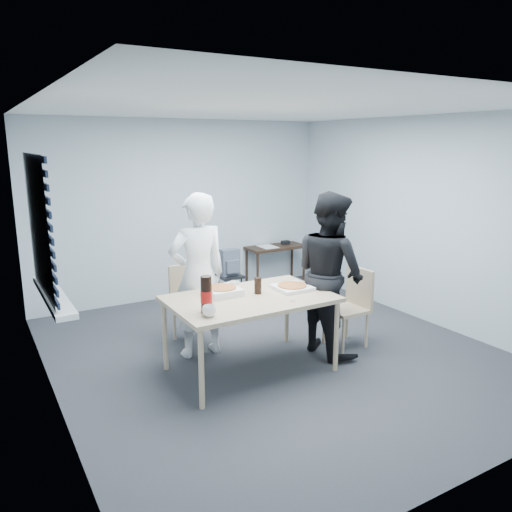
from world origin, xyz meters
TOP-DOWN VIEW (x-y plane):
  - room at (-2.20, 0.40)m, footprint 5.00×5.00m
  - dining_table at (-0.44, -0.26)m, footprint 1.60×1.01m
  - chair_far at (-0.64, 0.80)m, footprint 0.42×0.42m
  - chair_right at (0.89, -0.25)m, footprint 0.42×0.42m
  - person_white at (-0.72, 0.38)m, footprint 0.65×0.42m
  - person_black at (0.55, -0.25)m, footprint 0.47×0.86m
  - side_table at (1.48, 2.28)m, footprint 0.96×0.43m
  - stool at (0.34, 1.70)m, footprint 0.32×0.32m
  - backpack at (0.34, 1.69)m, footprint 0.26×0.19m
  - pizza_box_a at (-0.64, -0.05)m, footprint 0.33×0.33m
  - pizza_box_b at (0.06, -0.25)m, footprint 0.35×0.35m
  - mug_a at (-1.03, -0.57)m, footprint 0.17×0.17m
  - mug_b at (-0.47, 0.02)m, footprint 0.10×0.10m
  - cola_glass at (-0.32, -0.20)m, footprint 0.08×0.08m
  - soda_bottle at (-1.00, -0.46)m, footprint 0.11×0.11m
  - plastic_cups at (-0.97, -0.44)m, footprint 0.09×0.09m
  - rubber_band at (-0.16, -0.59)m, footprint 0.06×0.06m
  - papers at (1.33, 2.29)m, footprint 0.29×0.37m
  - black_box at (1.70, 2.32)m, footprint 0.16×0.14m

SIDE VIEW (x-z plane):
  - stool at x=0.34m, z-range 0.11..0.56m
  - chair_far at x=-0.64m, z-range 0.07..0.96m
  - chair_right at x=0.89m, z-range 0.07..0.96m
  - side_table at x=1.48m, z-range 0.24..0.88m
  - backpack at x=0.34m, z-range 0.44..0.81m
  - papers at x=1.33m, z-range 0.64..0.65m
  - black_box at x=1.70m, z-range 0.64..0.70m
  - dining_table at x=-0.44m, z-range 0.33..1.11m
  - rubber_band at x=-0.16m, z-range 0.78..0.78m
  - pizza_box_b at x=0.06m, z-range 0.78..0.83m
  - pizza_box_a at x=-0.64m, z-range 0.78..0.86m
  - mug_b at x=-0.47m, z-range 0.78..0.87m
  - mug_a at x=-1.03m, z-range 0.78..0.87m
  - cola_glass at x=-0.32m, z-range 0.78..0.94m
  - plastic_cups at x=-0.97m, z-range 0.78..0.97m
  - person_white at x=-0.72m, z-range 0.00..1.77m
  - person_black at x=0.55m, z-range 0.00..1.77m
  - soda_bottle at x=-1.00m, z-range 0.77..1.11m
  - room at x=-2.20m, z-range -1.06..3.94m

